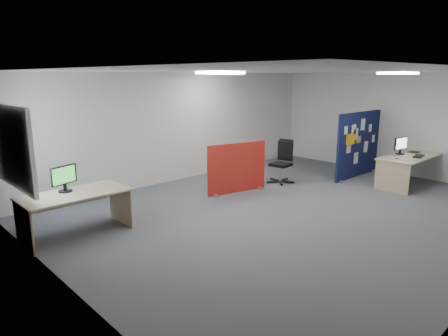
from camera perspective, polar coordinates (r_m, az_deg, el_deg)
floor at (r=8.17m, az=9.70°, el=-5.86°), size 9.00×9.00×0.00m
ceiling at (r=7.74m, az=10.48°, el=13.42°), size 9.00×7.00×0.02m
wall_back at (r=10.29m, az=-5.82°, el=5.88°), size 9.00×0.02×2.70m
wall_left at (r=5.07m, az=-22.04°, el=-2.46°), size 0.02×7.00×2.70m
wall_right at (r=11.74m, az=23.39°, el=5.76°), size 0.02×7.00×2.70m
window at (r=6.91m, az=-27.87°, el=2.61°), size 0.06×1.70×1.30m
ceiling_lights at (r=8.41m, az=8.10°, el=13.25°), size 4.10×4.10×0.04m
navy_divider at (r=11.09m, az=18.66°, el=3.20°), size 2.07×0.30×1.71m
main_desk at (r=10.73m, az=24.77°, el=0.79°), size 1.94×0.86×0.73m
monitor_main at (r=10.73m, az=23.93°, el=3.05°), size 0.49×0.20×0.42m
keyboard at (r=10.64m, az=26.06°, el=1.54°), size 0.47×0.25×0.02m
mouse at (r=10.90m, az=26.29°, el=1.78°), size 0.11×0.08×0.03m
paper_tray at (r=11.20m, az=25.52°, el=2.09°), size 0.29×0.24×0.01m
red_divider at (r=9.10m, az=1.88°, el=-0.04°), size 1.50×0.38×1.14m
second_desk at (r=7.14m, az=-20.63°, el=-4.62°), size 1.72×0.86×0.73m
monitor_second at (r=7.13m, az=-21.87°, el=-1.27°), size 0.48×0.22×0.44m
office_chair at (r=10.08m, az=8.42°, el=1.33°), size 0.69×0.69×1.05m
desk_papers at (r=10.31m, az=24.74°, el=1.28°), size 1.39×0.72×0.00m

